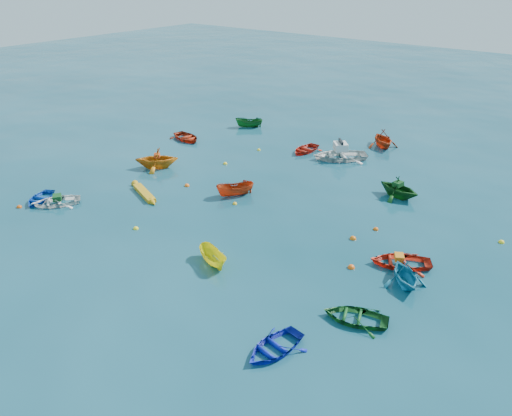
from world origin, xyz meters
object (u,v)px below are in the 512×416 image
Objects in this scene: dinghy_white_near at (57,204)px; dinghy_blue_sw at (40,201)px; dinghy_blue_se at (274,350)px; motorboat_white at (340,159)px; kayak_yellow at (145,195)px.

dinghy_blue_sw is at bearing -129.53° from dinghy_white_near.
dinghy_white_near is 1.08× the size of dinghy_blue_se.
motorboat_white is at bearing 30.19° from dinghy_blue_sw.
dinghy_blue_se is at bearing 28.74° from dinghy_white_near.
dinghy_blue_se reaches higher than dinghy_blue_sw.
dinghy_blue_sw is at bearing 156.56° from kayak_yellow.
dinghy_white_near is (1.39, 0.38, 0.00)m from dinghy_blue_sw.
kayak_yellow is (4.85, 4.97, 0.00)m from dinghy_blue_sw.
dinghy_white_near is 5.75m from kayak_yellow.
motorboat_white is (7.15, 14.53, 0.00)m from kayak_yellow.
motorboat_white is (-9.03, 21.40, 0.00)m from dinghy_blue_se.
dinghy_blue_se is at bearing -33.35° from dinghy_blue_sw.
dinghy_white_near is at bearing 163.88° from kayak_yellow.
dinghy_white_near is at bearing -178.05° from dinghy_blue_se.
kayak_yellow is (-16.18, 6.87, 0.00)m from dinghy_blue_se.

